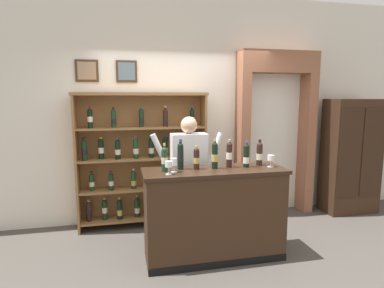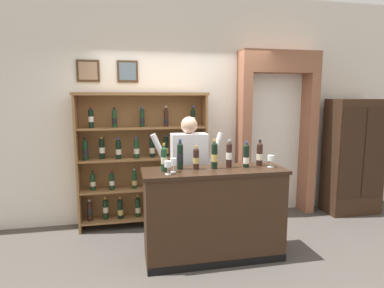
{
  "view_description": "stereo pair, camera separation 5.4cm",
  "coord_description": "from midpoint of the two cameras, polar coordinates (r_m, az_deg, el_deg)",
  "views": [
    {
      "loc": [
        -0.88,
        -3.36,
        1.85
      ],
      "look_at": [
        -0.05,
        0.34,
        1.29
      ],
      "focal_mm": 30.01,
      "sensor_mm": 36.0,
      "label": 1
    },
    {
      "loc": [
        -0.83,
        -3.37,
        1.85
      ],
      "look_at": [
        -0.05,
        0.34,
        1.29
      ],
      "focal_mm": 30.01,
      "sensor_mm": 36.0,
      "label": 2
    }
  ],
  "objects": [
    {
      "name": "archway_doorway",
      "position": [
        5.22,
        13.89,
        3.69
      ],
      "size": [
        1.24,
        0.45,
        2.53
      ],
      "color": "#935B42",
      "rests_on": "ground"
    },
    {
      "name": "tasting_bottle_prosecco",
      "position": [
        3.68,
        6.21,
        -1.75
      ],
      "size": [
        0.07,
        0.07,
        0.32
      ],
      "color": "black",
      "rests_on": "tasting_counter"
    },
    {
      "name": "tasting_bottle_rosso",
      "position": [
        3.85,
        11.52,
        -1.66
      ],
      "size": [
        0.07,
        0.07,
        0.31
      ],
      "color": "black",
      "rests_on": "tasting_counter"
    },
    {
      "name": "tasting_counter",
      "position": [
        3.75,
        3.56,
        -12.31
      ],
      "size": [
        1.61,
        0.54,
        1.05
      ],
      "color": "#382316",
      "rests_on": "ground"
    },
    {
      "name": "side_cabinet",
      "position": [
        5.7,
        26.16,
        -1.95
      ],
      "size": [
        0.83,
        0.45,
        1.81
      ],
      "color": "#382316",
      "rests_on": "ground"
    },
    {
      "name": "tasting_bottle_grappa",
      "position": [
        3.72,
        9.23,
        -2.04
      ],
      "size": [
        0.07,
        0.07,
        0.3
      ],
      "color": "black",
      "rests_on": "tasting_counter"
    },
    {
      "name": "ground_plane",
      "position": [
        3.94,
        1.56,
        -19.72
      ],
      "size": [
        14.0,
        14.0,
        0.02
      ],
      "primitive_type": "cube",
      "color": "#47423D"
    },
    {
      "name": "wine_glass_right",
      "position": [
        3.79,
        13.43,
        -2.53
      ],
      "size": [
        0.08,
        0.08,
        0.14
      ],
      "color": "silver",
      "rests_on": "tasting_counter"
    },
    {
      "name": "shopkeeper",
      "position": [
        4.04,
        -0.94,
        -3.78
      ],
      "size": [
        0.95,
        0.22,
        1.61
      ],
      "color": "#2D3347",
      "rests_on": "ground"
    },
    {
      "name": "tasting_bottle_riserva",
      "position": [
        3.57,
        -2.5,
        -1.98
      ],
      "size": [
        0.07,
        0.07,
        0.34
      ],
      "color": "black",
      "rests_on": "tasting_counter"
    },
    {
      "name": "wine_glass_center",
      "position": [
        3.44,
        -3.69,
        -3.3
      ],
      "size": [
        0.07,
        0.07,
        0.15
      ],
      "color": "silver",
      "rests_on": "tasting_counter"
    },
    {
      "name": "tasting_bottle_bianco",
      "position": [
        3.57,
        0.37,
        -2.52
      ],
      "size": [
        0.07,
        0.07,
        0.27
      ],
      "color": "black",
      "rests_on": "tasting_counter"
    },
    {
      "name": "wine_glass_spare",
      "position": [
        3.34,
        -4.65,
        -3.7
      ],
      "size": [
        0.07,
        0.07,
        0.14
      ],
      "color": "silver",
      "rests_on": "tasting_counter"
    },
    {
      "name": "tasting_bottle_chianti",
      "position": [
        3.61,
        3.64,
        -1.95
      ],
      "size": [
        0.07,
        0.07,
        0.33
      ],
      "color": "black",
      "rests_on": "tasting_counter"
    },
    {
      "name": "back_wall",
      "position": [
        4.87,
        -2.48,
        6.19
      ],
      "size": [
        12.0,
        0.19,
        3.32
      ],
      "color": "silver",
      "rests_on": "ground"
    },
    {
      "name": "tasting_bottle_brunello",
      "position": [
        3.49,
        -5.35,
        -2.58
      ],
      "size": [
        0.07,
        0.07,
        0.31
      ],
      "color": "#19381E",
      "rests_on": "tasting_counter"
    },
    {
      "name": "wine_shelf",
      "position": [
        4.61,
        -9.13,
        -2.49
      ],
      "size": [
        1.83,
        0.33,
        1.9
      ],
      "color": "olive",
      "rests_on": "ground"
    }
  ]
}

